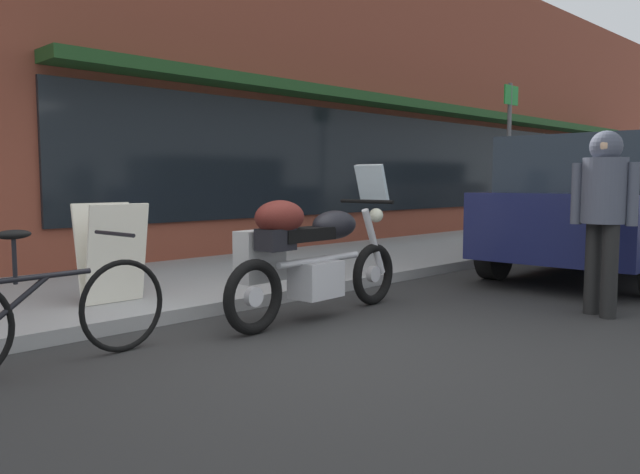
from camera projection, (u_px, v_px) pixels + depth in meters
ground_plane at (321, 343)px, 4.67m from camera, size 80.00×80.00×0.00m
storefront_building at (438, 104)px, 13.12m from camera, size 23.88×0.90×5.80m
sidewalk_curb at (530, 236)px, 12.97m from camera, size 30.00×2.94×0.12m
touring_motorcycle at (307, 253)px, 5.41m from camera, size 2.20×0.62×1.38m
parked_bicycle at (47, 314)px, 3.99m from camera, size 1.75×0.48×0.92m
parked_minivan at (612, 204)px, 8.07m from camera, size 4.74×2.25×1.73m
pedestrian_walking at (604, 200)px, 5.52m from camera, size 0.45×0.55×1.67m
sandwich_board_sign at (111, 253)px, 5.60m from camera, size 0.55×0.41×0.90m
parking_sign_pole at (509, 151)px, 10.46m from camera, size 0.44×0.07×2.73m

